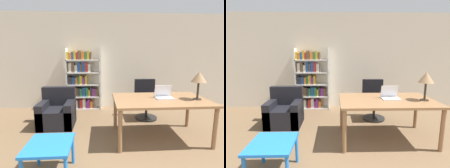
{
  "view_description": "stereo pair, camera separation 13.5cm",
  "coord_description": "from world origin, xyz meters",
  "views": [
    {
      "loc": [
        -0.36,
        -0.57,
        1.6
      ],
      "look_at": [
        -0.14,
        2.68,
        1.01
      ],
      "focal_mm": 28.0,
      "sensor_mm": 36.0,
      "label": 1
    },
    {
      "loc": [
        -0.22,
        -0.57,
        1.6
      ],
      "look_at": [
        -0.14,
        2.68,
        1.01
      ],
      "focal_mm": 28.0,
      "sensor_mm": 36.0,
      "label": 2
    }
  ],
  "objects": [
    {
      "name": "bookshelf",
      "position": [
        -0.9,
        4.34,
        0.8
      ],
      "size": [
        0.95,
        0.28,
        1.72
      ],
      "color": "white",
      "rests_on": "ground_plane"
    },
    {
      "name": "side_table_blue",
      "position": [
        -1.02,
        1.53,
        0.39
      ],
      "size": [
        0.57,
        0.59,
        0.46
      ],
      "color": "blue",
      "rests_on": "ground_plane"
    },
    {
      "name": "armchair",
      "position": [
        -1.32,
        3.19,
        0.28
      ],
      "size": [
        0.73,
        0.68,
        0.83
      ],
      "color": "black",
      "rests_on": "ground_plane"
    },
    {
      "name": "table_lamp",
      "position": [
        1.39,
        2.39,
        1.16
      ],
      "size": [
        0.26,
        0.26,
        0.51
      ],
      "color": "#2D2319",
      "rests_on": "desk"
    },
    {
      "name": "office_chair",
      "position": [
        0.75,
        3.53,
        0.44
      ],
      "size": [
        0.53,
        0.53,
        0.95
      ],
      "color": "black",
      "rests_on": "ground_plane"
    },
    {
      "name": "wall_back",
      "position": [
        0.0,
        4.53,
        1.35
      ],
      "size": [
        8.0,
        0.06,
        2.7
      ],
      "color": "beige",
      "rests_on": "ground_plane"
    },
    {
      "name": "desk",
      "position": [
        0.73,
        2.48,
        0.68
      ],
      "size": [
        1.7,
        1.04,
        0.76
      ],
      "color": "olive",
      "rests_on": "ground_plane"
    },
    {
      "name": "laptop",
      "position": [
        0.82,
        2.53,
        0.81
      ],
      "size": [
        0.32,
        0.23,
        0.24
      ],
      "color": "silver",
      "rests_on": "desk"
    }
  ]
}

